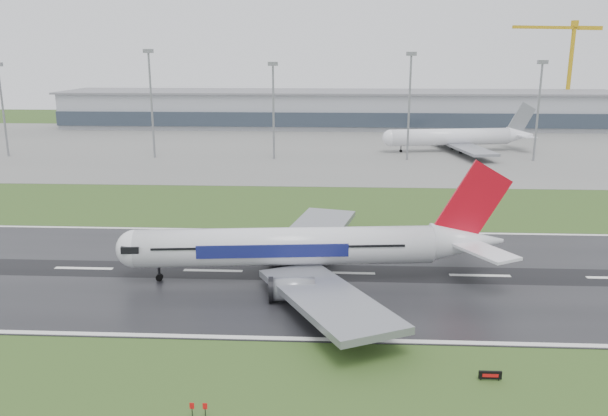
{
  "coord_description": "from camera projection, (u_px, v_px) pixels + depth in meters",
  "views": [
    {
      "loc": [
        -1.77,
        -85.48,
        32.19
      ],
      "look_at": [
        -6.78,
        12.0,
        7.0
      ],
      "focal_mm": 35.7,
      "sensor_mm": 36.0,
      "label": 1
    }
  ],
  "objects": [
    {
      "name": "ground",
      "position": [
        345.0,
        274.0,
        90.62
      ],
      "size": [
        520.0,
        520.0,
        0.0
      ],
      "primitive_type": "plane",
      "color": "#2B481A",
      "rests_on": "ground"
    },
    {
      "name": "runway",
      "position": [
        345.0,
        273.0,
        90.61
      ],
      "size": [
        400.0,
        45.0,
        0.1
      ],
      "primitive_type": "cube",
      "color": "black",
      "rests_on": "ground"
    },
    {
      "name": "apron",
      "position": [
        340.0,
        147.0,
        211.48
      ],
      "size": [
        400.0,
        130.0,
        0.08
      ],
      "primitive_type": "cube",
      "color": "slate",
      "rests_on": "ground"
    },
    {
      "name": "terminal",
      "position": [
        339.0,
        110.0,
        267.64
      ],
      "size": [
        240.0,
        36.0,
        15.0
      ],
      "primitive_type": "cube",
      "color": "gray",
      "rests_on": "ground"
    },
    {
      "name": "main_airliner",
      "position": [
        313.0,
        224.0,
        86.61
      ],
      "size": [
        61.17,
        58.78,
        16.56
      ],
      "primitive_type": null,
      "rotation": [
        0.0,
        0.0,
        0.1
      ],
      "color": "silver",
      "rests_on": "runway"
    },
    {
      "name": "parked_airliner",
      "position": [
        457.0,
        128.0,
        200.36
      ],
      "size": [
        60.69,
        57.72,
        15.53
      ],
      "primitive_type": null,
      "rotation": [
        0.0,
        0.0,
        0.17
      ],
      "color": "white",
      "rests_on": "apron"
    },
    {
      "name": "tower_crane",
      "position": [
        569.0,
        74.0,
        273.13
      ],
      "size": [
        44.68,
        17.89,
        45.77
      ],
      "primitive_type": null,
      "rotation": [
        0.0,
        0.0,
        0.34
      ],
      "color": "#BE9313",
      "rests_on": "ground"
    },
    {
      "name": "runway_sign",
      "position": [
        490.0,
        376.0,
        61.02
      ],
      "size": [
        2.31,
        0.62,
        1.04
      ],
      "primitive_type": null,
      "rotation": [
        0.0,
        0.0,
        -0.16
      ],
      "color": "black",
      "rests_on": "ground"
    },
    {
      "name": "floodmast_0",
      "position": [
        3.0,
        112.0,
        189.07
      ],
      "size": [
        0.64,
        0.64,
        28.02
      ],
      "primitive_type": "cylinder",
      "color": "gray",
      "rests_on": "ground"
    },
    {
      "name": "floodmast_1",
      "position": [
        152.0,
        107.0,
        186.22
      ],
      "size": [
        0.64,
        0.64,
        32.0
      ],
      "primitive_type": "cylinder",
      "color": "gray",
      "rests_on": "ground"
    },
    {
      "name": "floodmast_2",
      "position": [
        273.0,
        113.0,
        184.81
      ],
      "size": [
        0.64,
        0.64,
        28.27
      ],
      "primitive_type": "cylinder",
      "color": "gray",
      "rests_on": "ground"
    },
    {
      "name": "floodmast_3",
      "position": [
        409.0,
        109.0,
        182.4
      ],
      "size": [
        0.64,
        0.64,
        31.2
      ],
      "primitive_type": "cylinder",
      "color": "gray",
      "rests_on": "ground"
    },
    {
      "name": "floodmast_4",
      "position": [
        538.0,
        114.0,
        180.79
      ],
      "size": [
        0.64,
        0.64,
        28.84
      ],
      "primitive_type": "cylinder",
      "color": "gray",
      "rests_on": "ground"
    }
  ]
}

